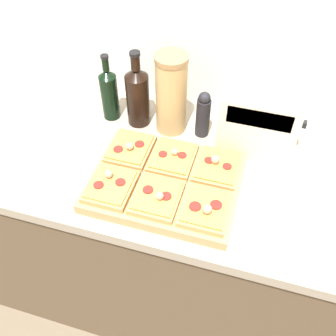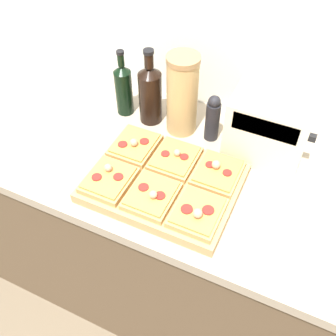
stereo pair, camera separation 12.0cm
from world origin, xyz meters
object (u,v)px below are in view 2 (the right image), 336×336
object	(u,v)px
olive_oil_bottle	(124,88)
wine_bottle	(150,93)
pepper_mill	(213,118)
cutting_board	(164,183)
grain_jar_tall	(182,95)
toaster_oven	(268,128)

from	to	relation	value
olive_oil_bottle	wine_bottle	distance (m)	0.11
olive_oil_bottle	pepper_mill	xyz separation A→B (m)	(0.34, 0.00, -0.02)
cutting_board	olive_oil_bottle	xyz separation A→B (m)	(-0.29, 0.27, 0.09)
olive_oil_bottle	grain_jar_tall	xyz separation A→B (m)	(0.23, 0.00, 0.04)
pepper_mill	toaster_oven	xyz separation A→B (m)	(0.19, -0.00, 0.03)
toaster_oven	pepper_mill	bearing A→B (deg)	179.74
wine_bottle	olive_oil_bottle	bearing A→B (deg)	-180.00
grain_jar_tall	toaster_oven	bearing A→B (deg)	-0.16
pepper_mill	cutting_board	bearing A→B (deg)	-100.65
wine_bottle	toaster_oven	size ratio (longest dim) A/B	1.05
wine_bottle	grain_jar_tall	size ratio (longest dim) A/B	0.97
olive_oil_bottle	wine_bottle	xyz separation A→B (m)	(0.11, 0.00, 0.01)
grain_jar_tall	pepper_mill	bearing A→B (deg)	-0.00
cutting_board	olive_oil_bottle	distance (m)	0.41
cutting_board	toaster_oven	distance (m)	0.37
wine_bottle	pepper_mill	distance (m)	0.23
toaster_oven	wine_bottle	bearing A→B (deg)	179.88
olive_oil_bottle	grain_jar_tall	bearing A→B (deg)	0.00
toaster_oven	cutting_board	bearing A→B (deg)	-130.98
grain_jar_tall	cutting_board	bearing A→B (deg)	-77.34
cutting_board	pepper_mill	size ratio (longest dim) A/B	2.56
cutting_board	pepper_mill	xyz separation A→B (m)	(0.05, 0.27, 0.07)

